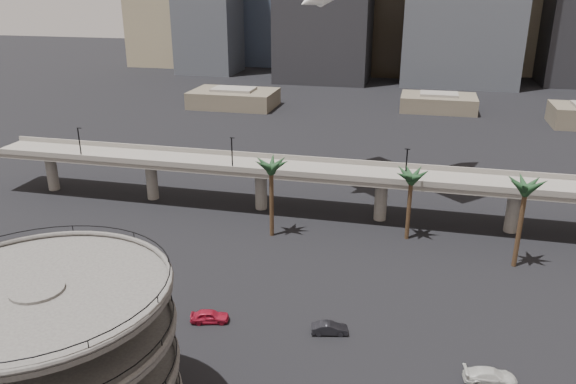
% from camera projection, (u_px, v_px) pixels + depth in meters
% --- Properties ---
extents(parking_ramp, '(22.20, 22.20, 17.35)m').
position_uv_depth(parking_ramp, '(49.00, 354.00, 48.38)').
color(parking_ramp, '#4A4745').
rests_on(parking_ramp, ground).
extents(overpass, '(130.00, 9.30, 14.70)m').
position_uv_depth(overpass, '(320.00, 176.00, 100.10)').
color(overpass, gray).
rests_on(overpass, ground).
extents(palm_trees, '(42.40, 10.40, 14.00)m').
position_uv_depth(palm_trees, '(398.00, 179.00, 86.18)').
color(palm_trees, '#4D3221').
rests_on(palm_trees, ground).
extents(low_buildings, '(135.00, 27.50, 6.80)m').
position_uv_depth(low_buildings, '(390.00, 104.00, 179.60)').
color(low_buildings, brown).
rests_on(low_buildings, ground).
extents(car_a, '(5.11, 3.10, 1.63)m').
position_uv_depth(car_a, '(210.00, 316.00, 69.86)').
color(car_a, '#B01932').
rests_on(car_a, ground).
extents(car_b, '(4.68, 2.52, 1.47)m').
position_uv_depth(car_b, '(330.00, 328.00, 67.54)').
color(car_b, black).
rests_on(car_b, ground).
extents(car_c, '(5.80, 3.00, 1.61)m').
position_uv_depth(car_c, '(490.00, 376.00, 59.27)').
color(car_c, silver).
rests_on(car_c, ground).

